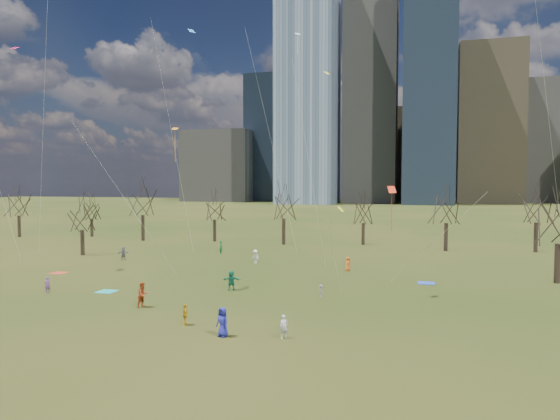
% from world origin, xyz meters
% --- Properties ---
extents(ground, '(500.00, 500.00, 0.00)m').
position_xyz_m(ground, '(0.00, 0.00, 0.00)').
color(ground, black).
rests_on(ground, ground).
extents(downtown_skyline, '(212.50, 78.00, 118.00)m').
position_xyz_m(downtown_skyline, '(-2.43, 210.64, 39.01)').
color(downtown_skyline, slate).
rests_on(downtown_skyline, ground).
extents(bare_tree_row, '(113.04, 29.80, 9.50)m').
position_xyz_m(bare_tree_row, '(-0.09, 37.22, 6.12)').
color(bare_tree_row, black).
rests_on(bare_tree_row, ground).
extents(blanket_teal, '(1.60, 1.50, 0.03)m').
position_xyz_m(blanket_teal, '(-13.60, 3.36, 0.01)').
color(blanket_teal, teal).
rests_on(blanket_teal, ground).
extents(blanket_navy, '(1.60, 1.50, 0.03)m').
position_xyz_m(blanket_navy, '(13.87, 14.67, 0.01)').
color(blanket_navy, blue).
rests_on(blanket_navy, ground).
extents(blanket_crimson, '(1.60, 1.50, 0.03)m').
position_xyz_m(blanket_crimson, '(-24.02, 9.96, 0.01)').
color(blanket_crimson, red).
rests_on(blanket_crimson, ground).
extents(person_0, '(1.08, 0.92, 1.88)m').
position_xyz_m(person_0, '(1.15, -6.01, 0.94)').
color(person_0, navy).
rests_on(person_0, ground).
extents(person_1, '(0.64, 0.58, 1.48)m').
position_xyz_m(person_1, '(4.97, -5.36, 0.74)').
color(person_1, silver).
rests_on(person_1, ground).
extents(person_2, '(1.02, 1.15, 1.98)m').
position_xyz_m(person_2, '(-7.56, -0.77, 0.99)').
color(person_2, '#9E3716').
rests_on(person_2, ground).
extents(person_3, '(0.65, 0.81, 1.10)m').
position_xyz_m(person_3, '(5.16, 6.24, 0.55)').
color(person_3, slate).
rests_on(person_3, ground).
extents(person_4, '(0.77, 0.90, 1.45)m').
position_xyz_m(person_4, '(-2.24, -4.34, 0.72)').
color(person_4, gold).
rests_on(person_4, ground).
extents(person_5, '(1.76, 0.95, 1.81)m').
position_xyz_m(person_5, '(-3.12, 6.79, 0.91)').
color(person_5, '#197051').
rests_on(person_5, ground).
extents(person_7, '(0.46, 0.58, 1.40)m').
position_xyz_m(person_7, '(-18.37, 1.62, 0.70)').
color(person_7, '#7D4993').
rests_on(person_7, ground).
extents(person_9, '(1.20, 1.00, 1.62)m').
position_xyz_m(person_9, '(-5.72, 21.72, 0.81)').
color(person_9, white).
rests_on(person_9, ground).
extents(person_11, '(1.52, 1.39, 1.69)m').
position_xyz_m(person_11, '(-22.32, 19.64, 0.84)').
color(person_11, slate).
rests_on(person_11, ground).
extents(person_12, '(0.79, 0.90, 1.55)m').
position_xyz_m(person_12, '(5.71, 19.37, 0.77)').
color(person_12, orange).
rests_on(person_12, ground).
extents(person_13, '(0.56, 0.74, 1.83)m').
position_xyz_m(person_13, '(-12.50, 27.64, 0.91)').
color(person_13, '#17692E').
rests_on(person_13, ground).
extents(kites_airborne, '(57.49, 29.47, 31.56)m').
position_xyz_m(kites_airborne, '(-0.62, 9.87, 13.68)').
color(kites_airborne, orange).
rests_on(kites_airborne, ground).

